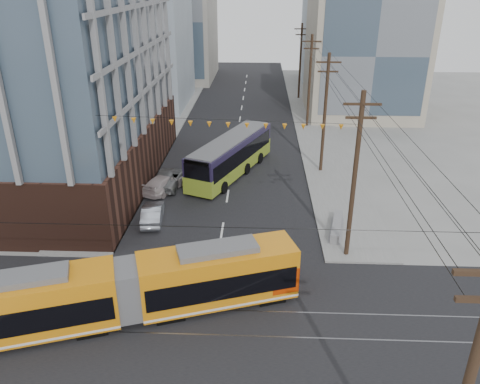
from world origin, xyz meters
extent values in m
plane|color=slate|center=(0.00, 0.00, 0.00)|extent=(160.00, 160.00, 0.00)
cube|color=#8C99A5|center=(-17.00, 52.00, 9.00)|extent=(18.00, 16.00, 18.00)
cube|color=gray|center=(16.00, 48.00, 8.00)|extent=(14.00, 14.00, 16.00)
cube|color=gray|center=(-14.00, 72.00, 10.00)|extent=(16.00, 18.00, 20.00)
cube|color=#8C99A5|center=(18.00, 68.00, 7.00)|extent=(16.00, 16.00, 14.00)
cylinder|color=black|center=(8.50, 56.00, 5.50)|extent=(0.30, 0.30, 11.00)
imported|color=#AEB6C3|center=(-5.33, 15.22, 0.68)|extent=(1.90, 4.27, 1.36)
imported|color=#B4A7A7|center=(-5.52, 20.89, 0.71)|extent=(3.88, 5.30, 1.43)
imported|color=slate|center=(-5.43, 21.98, 0.73)|extent=(2.99, 5.51, 1.47)
cube|color=gray|center=(8.30, 14.15, 0.41)|extent=(1.77, 4.17, 0.81)
camera|label=1|loc=(2.60, -15.82, 16.73)|focal=35.00mm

